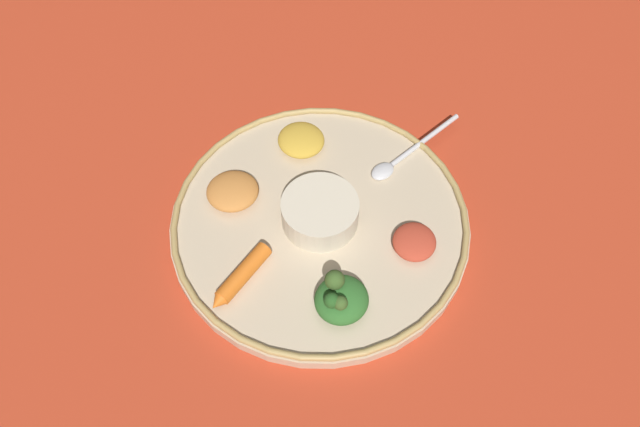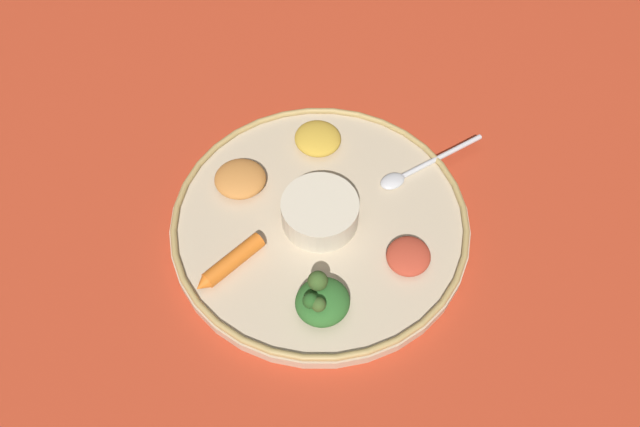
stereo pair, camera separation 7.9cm
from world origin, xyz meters
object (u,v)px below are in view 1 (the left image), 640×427
object	(u,v)px
center_bowl	(320,211)
spoon	(403,156)
carrot_near_spoon	(240,277)
greens_pile	(341,298)

from	to	relation	value
center_bowl	spoon	distance (m)	0.15
spoon	carrot_near_spoon	distance (m)	0.27
center_bowl	carrot_near_spoon	xyz separation A→B (m)	(-0.12, 0.04, -0.01)
center_bowl	carrot_near_spoon	distance (m)	0.13
spoon	greens_pile	distance (m)	0.23
greens_pile	carrot_near_spoon	distance (m)	0.12
center_bowl	greens_pile	world-z (taller)	greens_pile
spoon	greens_pile	xyz separation A→B (m)	(-0.23, -0.03, 0.01)
carrot_near_spoon	center_bowl	bearing A→B (deg)	-18.42
center_bowl	carrot_near_spoon	size ratio (longest dim) A/B	0.98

